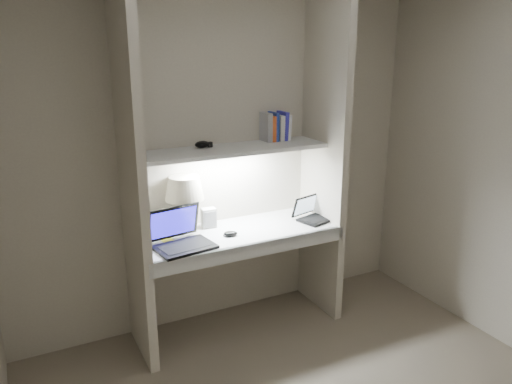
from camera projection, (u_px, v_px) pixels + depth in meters
back_wall at (221, 159)px, 3.70m from camera, size 3.20×0.01×2.50m
alcove_panel_left at (132, 179)px, 3.15m from camera, size 0.06×0.55×2.50m
alcove_panel_right at (324, 156)px, 3.78m from camera, size 0.06×0.55×2.50m
desk at (238, 234)px, 3.61m from camera, size 1.40×0.55×0.04m
desk_apron at (254, 250)px, 3.39m from camera, size 1.46×0.03×0.10m
shelf at (231, 150)px, 3.52m from camera, size 1.40×0.36×0.03m
strip_light at (231, 153)px, 3.52m from camera, size 0.60×0.04×0.02m
table_lamp at (185, 195)px, 3.52m from camera, size 0.28×0.28×0.41m
laptop_main at (180, 238)px, 3.33m from camera, size 0.42×0.38×0.25m
laptop_netbook at (313, 214)px, 3.84m from camera, size 0.33×0.31×0.18m
speaker at (209, 218)px, 3.66m from camera, size 0.11×0.08×0.14m
mouse at (231, 234)px, 3.50m from camera, size 0.10×0.07×0.04m
cable_coil at (230, 233)px, 3.54m from camera, size 0.10×0.10×0.01m
sticky_note at (167, 240)px, 3.43m from camera, size 0.08×0.08×0.00m
book_row at (275, 127)px, 3.76m from camera, size 0.20×0.14×0.22m
shelf_box at (137, 144)px, 3.30m from camera, size 0.09×0.08×0.14m
shelf_gadget at (202, 144)px, 3.50m from camera, size 0.13×0.11×0.05m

